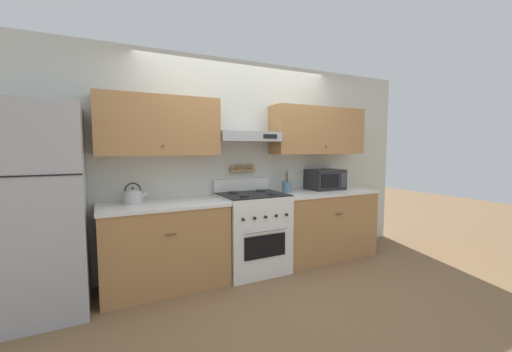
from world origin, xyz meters
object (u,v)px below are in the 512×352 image
tea_kettle (133,196)px  microwave (325,179)px  stove_range (252,232)px  utensil_crock (287,187)px  refrigerator (36,211)px

tea_kettle → microwave: microwave is taller
stove_range → microwave: microwave is taller
microwave → utensil_crock: 0.64m
stove_range → microwave: bearing=7.1°
stove_range → utensil_crock: bearing=13.2°
microwave → utensil_crock: size_ratio=1.64×
utensil_crock → refrigerator: bearing=-176.1°
microwave → refrigerator: bearing=-176.6°
utensil_crock → tea_kettle: bearing=-180.0°
utensil_crock → microwave: bearing=1.6°
stove_range → tea_kettle: 1.41m
tea_kettle → utensil_crock: 1.87m
refrigerator → microwave: (3.31, 0.20, 0.11)m
stove_range → refrigerator: size_ratio=0.58×
stove_range → tea_kettle: (-1.31, 0.13, 0.51)m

